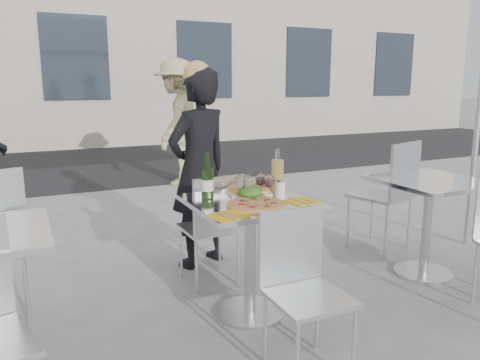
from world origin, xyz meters
name	(u,v)px	position (x,y,z in m)	size (l,w,h in m)	color
ground	(250,314)	(0.00, 0.00, 0.00)	(80.00, 80.00, 0.00)	slate
street_asphalt	(95,162)	(0.00, 6.50, 0.00)	(24.00, 5.00, 0.00)	black
main_table	(250,234)	(0.00, 0.00, 0.54)	(0.72, 0.72, 0.75)	#B7BABF
side_table_right	(428,207)	(1.50, 0.00, 0.54)	(0.72, 0.72, 0.75)	#B7BABF
chair_far	(213,221)	(-0.04, 0.50, 0.49)	(0.39, 0.40, 0.83)	silver
chair_near	(301,277)	(-0.01, -0.59, 0.49)	(0.38, 0.39, 0.82)	silver
side_chair_rfar	(391,187)	(1.61, 0.51, 0.58)	(0.55, 0.56, 0.97)	silver
woman_diner	(199,169)	(0.02, 0.95, 0.79)	(0.57, 0.38, 1.57)	black
pedestrian_b	(178,122)	(0.85, 4.04, 0.90)	(1.17, 0.67, 1.81)	tan
pizza_near	(257,205)	(-0.03, -0.14, 0.76)	(0.35, 0.35, 0.02)	#E9B85B
pizza_far	(251,189)	(0.11, 0.21, 0.77)	(0.34, 0.34, 0.03)	white
salad_plate	(250,193)	(0.02, 0.04, 0.79)	(0.22, 0.22, 0.09)	white
wine_bottle	(207,181)	(-0.22, 0.14, 0.86)	(0.07, 0.08, 0.29)	#2C4D1C
carafe	(277,176)	(0.24, 0.09, 0.87)	(0.08, 0.08, 0.29)	#E9CA63
sugar_shaker	(280,187)	(0.23, 0.04, 0.80)	(0.06, 0.06, 0.11)	white
wineglass_white_a	(240,182)	(-0.05, 0.05, 0.86)	(0.07, 0.07, 0.16)	white
wineglass_white_b	(248,182)	(-0.01, 0.03, 0.86)	(0.07, 0.07, 0.16)	white
wineglass_red_a	(269,182)	(0.12, -0.02, 0.86)	(0.07, 0.07, 0.16)	white
wineglass_red_b	(261,180)	(0.10, 0.05, 0.86)	(0.07, 0.07, 0.16)	white
napkin_left	(227,216)	(-0.27, -0.26, 0.75)	(0.22, 0.22, 0.01)	yellow
napkin_right	(302,201)	(0.27, -0.16, 0.75)	(0.20, 0.20, 0.01)	yellow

